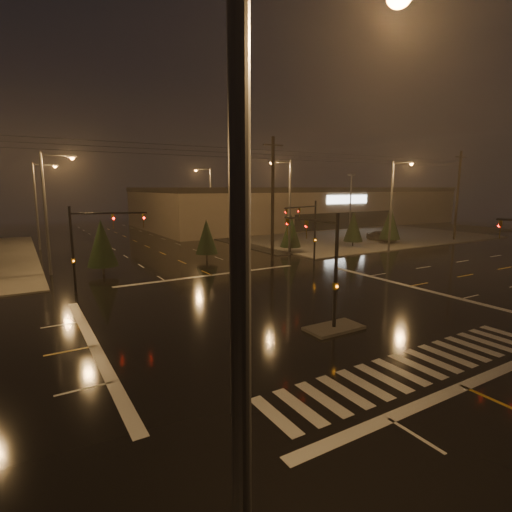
# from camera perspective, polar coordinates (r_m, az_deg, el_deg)

# --- Properties ---
(ground) EXTENTS (140.00, 140.00, 0.00)m
(ground) POSITION_cam_1_polar(r_m,az_deg,el_deg) (24.26, 4.69, -7.59)
(ground) COLOR black
(ground) RESTS_ON ground
(sidewalk_ne) EXTENTS (36.00, 36.00, 0.12)m
(sidewalk_ne) POSITION_cam_1_polar(r_m,az_deg,el_deg) (65.79, 10.75, 3.37)
(sidewalk_ne) COLOR #4C4944
(sidewalk_ne) RESTS_ON ground
(median_island) EXTENTS (3.00, 1.60, 0.15)m
(median_island) POSITION_cam_1_polar(r_m,az_deg,el_deg) (21.30, 11.07, -10.05)
(median_island) COLOR #4C4944
(median_island) RESTS_ON ground
(crosswalk) EXTENTS (15.00, 2.60, 0.01)m
(crosswalk) POSITION_cam_1_polar(r_m,az_deg,el_deg) (18.22, 21.96, -14.36)
(crosswalk) COLOR beige
(crosswalk) RESTS_ON ground
(stop_bar_near) EXTENTS (16.00, 0.50, 0.01)m
(stop_bar_near) POSITION_cam_1_polar(r_m,az_deg,el_deg) (17.23, 27.46, -16.21)
(stop_bar_near) COLOR beige
(stop_bar_near) RESTS_ON ground
(stop_bar_far) EXTENTS (16.00, 0.50, 0.01)m
(stop_bar_far) POSITION_cam_1_polar(r_m,az_deg,el_deg) (33.51, -6.33, -2.73)
(stop_bar_far) COLOR beige
(stop_bar_far) RESTS_ON ground
(parking_lot) EXTENTS (50.00, 24.00, 0.08)m
(parking_lot) POSITION_cam_1_polar(r_m,az_deg,el_deg) (67.81, 15.04, 3.37)
(parking_lot) COLOR black
(parking_lot) RESTS_ON ground
(retail_building) EXTENTS (60.20, 28.30, 7.20)m
(retail_building) POSITION_cam_1_polar(r_m,az_deg,el_deg) (81.02, 5.94, 7.35)
(retail_building) COLOR #746653
(retail_building) RESTS_ON ground
(signal_mast_median) EXTENTS (0.25, 4.59, 6.00)m
(signal_mast_median) POSITION_cam_1_polar(r_m,az_deg,el_deg) (21.04, 9.71, 0.11)
(signal_mast_median) COLOR black
(signal_mast_median) RESTS_ON ground
(signal_mast_ne) EXTENTS (4.84, 1.86, 6.00)m
(signal_mast_ne) POSITION_cam_1_polar(r_m,az_deg,el_deg) (37.14, 7.60, 4.39)
(signal_mast_ne) COLOR black
(signal_mast_ne) RESTS_ON ground
(signal_mast_nw) EXTENTS (4.84, 1.86, 6.00)m
(signal_mast_nw) POSITION_cam_1_polar(r_m,az_deg,el_deg) (29.39, -22.82, 2.30)
(signal_mast_nw) COLOR black
(signal_mast_nw) RESTS_ON ground
(streetlight_0) EXTENTS (2.77, 0.32, 10.00)m
(streetlight_0) POSITION_cam_1_polar(r_m,az_deg,el_deg) (4.69, 1.19, -8.10)
(streetlight_0) COLOR #38383A
(streetlight_0) RESTS_ON ground
(streetlight_1) EXTENTS (2.77, 0.32, 10.00)m
(streetlight_1) POSITION_cam_1_polar(r_m,az_deg,el_deg) (36.88, -27.44, 6.48)
(streetlight_1) COLOR #38383A
(streetlight_1) RESTS_ON ground
(streetlight_2) EXTENTS (2.77, 0.32, 10.00)m
(streetlight_2) POSITION_cam_1_polar(r_m,az_deg,el_deg) (52.85, -28.62, 7.06)
(streetlight_2) COLOR #38383A
(streetlight_2) RESTS_ON ground
(streetlight_3) EXTENTS (2.77, 0.32, 10.00)m
(streetlight_3) POSITION_cam_1_polar(r_m,az_deg,el_deg) (42.70, 4.51, 7.85)
(streetlight_3) COLOR #38383A
(streetlight_3) RESTS_ON ground
(streetlight_4) EXTENTS (2.77, 0.32, 10.00)m
(streetlight_4) POSITION_cam_1_polar(r_m,az_deg,el_deg) (60.12, -6.73, 8.37)
(streetlight_4) COLOR #38383A
(streetlight_4) RESTS_ON ground
(streetlight_6) EXTENTS (0.32, 2.77, 10.00)m
(streetlight_6) POSITION_cam_1_polar(r_m,az_deg,el_deg) (46.52, 19.08, 7.50)
(streetlight_6) COLOR #38383A
(streetlight_6) RESTS_ON ground
(utility_pole_1) EXTENTS (2.20, 0.32, 12.00)m
(utility_pole_1) POSITION_cam_1_polar(r_m,az_deg,el_deg) (39.24, 2.39, 8.18)
(utility_pole_1) COLOR black
(utility_pole_1) RESTS_ON ground
(utility_pole_2) EXTENTS (2.20, 0.32, 12.00)m
(utility_pole_2) POSITION_cam_1_polar(r_m,az_deg,el_deg) (61.10, 26.85, 7.72)
(utility_pole_2) COLOR black
(utility_pole_2) RESTS_ON ground
(conifer_0) EXTENTS (2.30, 2.30, 4.29)m
(conifer_0) POSITION_cam_1_polar(r_m,az_deg,el_deg) (44.35, 4.98, 3.62)
(conifer_0) COLOR black
(conifer_0) RESTS_ON ground
(conifer_1) EXTENTS (2.33, 2.33, 4.35)m
(conifer_1) POSITION_cam_1_polar(r_m,az_deg,el_deg) (50.12, 13.76, 4.12)
(conifer_1) COLOR black
(conifer_1) RESTS_ON ground
(conifer_2) EXTENTS (2.62, 2.62, 4.79)m
(conifer_2) POSITION_cam_1_polar(r_m,az_deg,el_deg) (53.89, 18.63, 4.50)
(conifer_2) COLOR black
(conifer_2) RESTS_ON ground
(conifer_3) EXTENTS (2.50, 2.50, 4.61)m
(conifer_3) POSITION_cam_1_polar(r_m,az_deg,el_deg) (35.66, -21.18, 1.75)
(conifer_3) COLOR black
(conifer_3) RESTS_ON ground
(conifer_4) EXTENTS (2.18, 2.18, 4.11)m
(conifer_4) POSITION_cam_1_polar(r_m,az_deg,el_deg) (39.91, -7.09, 2.76)
(conifer_4) COLOR black
(conifer_4) RESTS_ON ground
(car_parked) EXTENTS (1.80, 4.30, 1.45)m
(car_parked) POSITION_cam_1_polar(r_m,az_deg,el_deg) (56.57, 17.47, 2.74)
(car_parked) COLOR black
(car_parked) RESTS_ON ground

